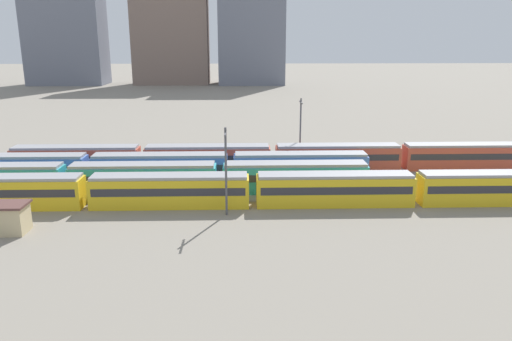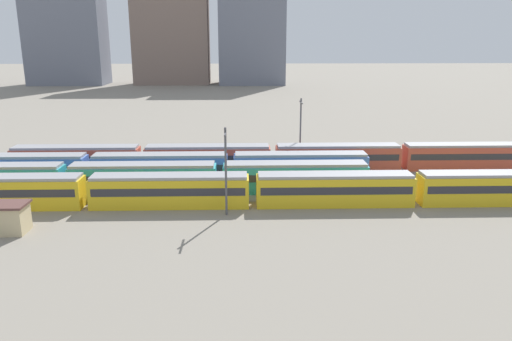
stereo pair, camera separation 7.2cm
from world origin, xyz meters
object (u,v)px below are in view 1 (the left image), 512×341
train_track_0 (253,190)px  train_track_2 (160,167)px  catenary_pole_0 (226,167)px  train_track_1 (144,178)px  catenary_pole_1 (300,128)px  train_track_3 (273,157)px  signal_hut (10,218)px

train_track_0 → train_track_2: size_ratio=1.34×
train_track_2 → catenary_pole_0: (9.29, -13.51, 3.50)m
train_track_1 → catenary_pole_0: catenary_pole_0 is taller
catenary_pole_0 → train_track_2: bearing=124.5°
catenary_pole_0 → catenary_pole_1: bearing=64.1°
train_track_0 → train_track_2: bearing=139.6°
train_track_3 → catenary_pole_0: bearing=-108.4°
signal_hut → train_track_2: bearing=56.2°
train_track_2 → train_track_1: bearing=-103.6°
train_track_3 → signal_hut: (-27.53, -23.15, -0.35)m
train_track_1 → catenary_pole_0: (10.54, -8.31, 3.50)m
catenary_pole_0 → catenary_pole_1: 23.93m
train_track_2 → train_track_3: size_ratio=0.75×
train_track_3 → train_track_0: bearing=-101.9°
train_track_1 → catenary_pole_1: 25.09m
train_track_2 → signal_hut: bearing=-123.8°
train_track_3 → signal_hut: train_track_3 is taller
train_track_1 → signal_hut: 16.70m
train_track_1 → train_track_2: same height
catenary_pole_1 → signal_hut: 41.24m
train_track_3 → signal_hut: bearing=-139.9°
train_track_0 → signal_hut: bearing=-162.7°
train_track_3 → signal_hut: 35.98m
train_track_2 → catenary_pole_1: size_ratio=5.51×
train_track_0 → train_track_3: same height
train_track_1 → catenary_pole_1: (21.01, 13.21, 3.70)m
train_track_0 → train_track_3: size_ratio=1.00×
train_track_2 → signal_hut: 21.62m
train_track_0 → train_track_1: same height
train_track_0 → train_track_2: 16.04m
catenary_pole_0 → signal_hut: size_ratio=2.70×
train_track_1 → signal_hut: (-10.78, -12.75, -0.35)m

